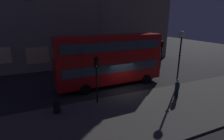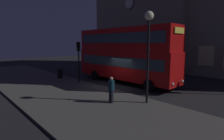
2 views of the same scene
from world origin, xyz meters
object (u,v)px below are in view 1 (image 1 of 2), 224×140
object	(u,v)px
traffic_light_near_kerb	(96,70)
street_lamp	(181,46)
traffic_light_far_side	(162,49)
double_decker_bus	(110,58)
pedestrian	(177,89)
litter_bin	(57,106)

from	to	relation	value
traffic_light_near_kerb	street_lamp	bearing A→B (deg)	4.69
street_lamp	traffic_light_far_side	bearing A→B (deg)	63.08
double_decker_bus	traffic_light_near_kerb	world-z (taller)	double_decker_bus
double_decker_bus	traffic_light_near_kerb	bearing A→B (deg)	-128.61
traffic_light_far_side	pedestrian	distance (m)	10.35
traffic_light_far_side	traffic_light_near_kerb	bearing A→B (deg)	37.01
double_decker_bus	litter_bin	xyz separation A→B (m)	(-5.91, -3.89, -2.33)
street_lamp	traffic_light_near_kerb	bearing A→B (deg)	178.66
traffic_light_far_side	pedestrian	world-z (taller)	traffic_light_far_side
traffic_light_near_kerb	pedestrian	xyz separation A→B (m)	(6.72, -1.84, -1.94)
traffic_light_far_side	street_lamp	size ratio (longest dim) A/B	0.69
traffic_light_far_side	litter_bin	xyz separation A→B (m)	(-15.13, -7.31, -2.16)
street_lamp	litter_bin	world-z (taller)	street_lamp
pedestrian	traffic_light_near_kerb	bearing A→B (deg)	80.39
double_decker_bus	street_lamp	xyz separation A→B (m)	(5.59, -3.72, 1.45)
double_decker_bus	pedestrian	bearing A→B (deg)	-54.55
traffic_light_near_kerb	traffic_light_far_side	xyz separation A→B (m)	(11.87, 6.95, -0.12)
traffic_light_far_side	pedestrian	size ratio (longest dim) A/B	2.33
traffic_light_near_kerb	litter_bin	size ratio (longest dim) A/B	3.87
litter_bin	traffic_light_far_side	bearing A→B (deg)	25.81
traffic_light_near_kerb	litter_bin	world-z (taller)	traffic_light_near_kerb
pedestrian	street_lamp	bearing A→B (deg)	-37.01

